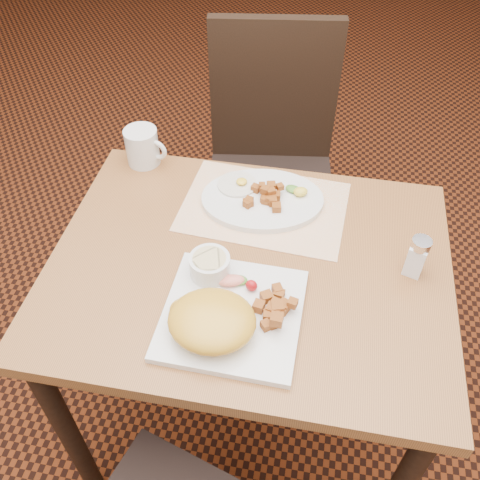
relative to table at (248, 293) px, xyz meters
name	(u,v)px	position (x,y,z in m)	size (l,w,h in m)	color
ground	(246,415)	(0.00, 0.00, -0.64)	(8.00, 8.00, 0.00)	black
table	(248,293)	(0.00, 0.00, 0.00)	(0.90, 0.70, 0.75)	#985E2F
chair_far	(271,157)	(-0.04, 0.67, -0.10)	(0.48, 0.49, 0.97)	black
placemat	(264,207)	(0.01, 0.19, 0.11)	(0.40, 0.28, 0.00)	white
plate_square	(232,314)	(-0.01, -0.15, 0.12)	(0.28, 0.28, 0.02)	silver
plate_oval	(262,200)	(0.00, 0.20, 0.12)	(0.30, 0.23, 0.02)	silver
hollandaise_mound	(211,321)	(-0.04, -0.20, 0.16)	(0.18, 0.16, 0.06)	gold
ramekin	(210,265)	(-0.08, -0.06, 0.15)	(0.09, 0.09, 0.05)	silver
garnish_sq	(237,282)	(-0.01, -0.08, 0.14)	(0.09, 0.05, 0.03)	#387223
fried_egg	(238,184)	(-0.07, 0.24, 0.13)	(0.10, 0.10, 0.02)	white
garnish_ov	(298,191)	(0.08, 0.23, 0.14)	(0.07, 0.05, 0.02)	#387223
salt_shaker	(417,256)	(0.36, 0.04, 0.16)	(0.05, 0.05, 0.10)	white
coffee_mug	(143,147)	(-0.34, 0.31, 0.16)	(0.12, 0.09, 0.10)	silver
home_fries_sq	(275,308)	(0.08, -0.14, 0.14)	(0.09, 0.12, 0.04)	#A05319
home_fries_ov	(266,197)	(0.01, 0.19, 0.14)	(0.10, 0.09, 0.03)	#A05319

